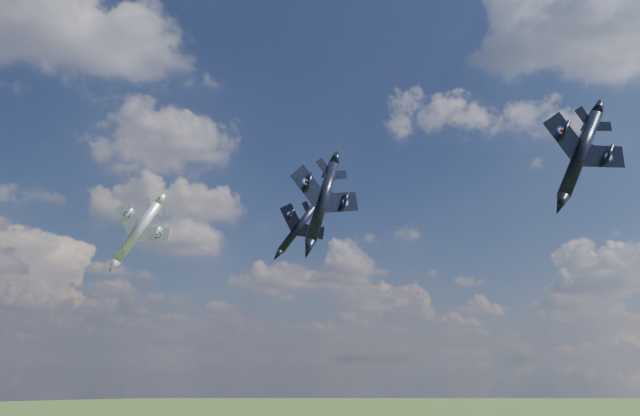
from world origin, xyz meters
name	(u,v)px	position (x,y,z in m)	size (l,w,h in m)	color
jet_lead_navy	(322,202)	(4.39, 5.33, 81.94)	(11.58, 16.14, 3.34)	black
jet_right_navy	(580,154)	(29.08, -15.93, 85.29)	(11.75, 16.38, 3.39)	black
jet_high_navy	(298,228)	(12.76, 37.05, 85.00)	(10.34, 14.42, 2.98)	black
jet_left_silver	(138,232)	(-17.19, 25.85, 79.94)	(10.24, 14.28, 2.95)	#9A9CA4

